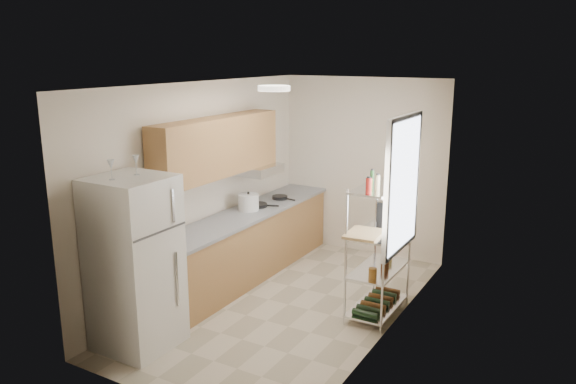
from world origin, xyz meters
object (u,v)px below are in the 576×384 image
(frying_pan_large, at_px, (258,205))
(espresso_machine, at_px, (387,211))
(refrigerator, at_px, (135,263))
(cutting_board, at_px, (364,234))
(rice_cooker, at_px, (248,202))

(frying_pan_large, relative_size, espresso_machine, 0.84)
(refrigerator, relative_size, cutting_board, 3.86)
(rice_cooker, height_order, espresso_machine, espresso_machine)
(refrigerator, relative_size, frying_pan_large, 6.93)
(refrigerator, height_order, espresso_machine, refrigerator)
(frying_pan_large, bearing_deg, cutting_board, -41.01)
(refrigerator, distance_m, espresso_machine, 2.84)
(rice_cooker, height_order, cutting_board, rice_cooker)
(refrigerator, distance_m, rice_cooker, 2.15)
(refrigerator, bearing_deg, frying_pan_large, 91.44)
(frying_pan_large, height_order, cutting_board, cutting_board)
(frying_pan_large, bearing_deg, espresso_machine, -25.98)
(rice_cooker, xyz_separation_m, frying_pan_large, (0.01, 0.21, -0.09))
(refrigerator, height_order, cutting_board, refrigerator)
(cutting_board, bearing_deg, rice_cooker, 163.93)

